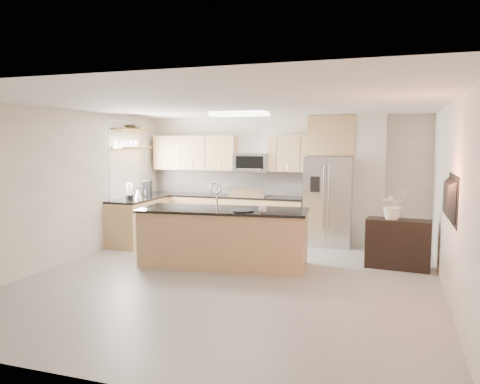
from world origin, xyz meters
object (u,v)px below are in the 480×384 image
(flower_vase, at_px, (393,197))
(bowl, at_px, (133,126))
(kettle, at_px, (138,194))
(range, at_px, (250,217))
(cup, at_px, (263,210))
(island, at_px, (224,237))
(microwave, at_px, (252,162))
(credenza, at_px, (398,244))
(television, at_px, (445,199))
(platter, at_px, (243,211))
(refrigerator, at_px, (329,201))
(blender, at_px, (129,193))
(coffee_maker, at_px, (147,189))

(flower_vase, bearing_deg, bowl, 173.79)
(bowl, bearing_deg, kettle, -43.52)
(range, xyz_separation_m, cup, (0.96, -2.46, 0.53))
(island, xyz_separation_m, flower_vase, (2.66, 0.74, 0.69))
(microwave, xyz_separation_m, bowl, (-2.25, -1.05, 0.76))
(bowl, bearing_deg, credenza, -5.94)
(bowl, relative_size, flower_vase, 0.56)
(bowl, relative_size, television, 0.38)
(cup, height_order, platter, cup)
(range, xyz_separation_m, microwave, (0.00, 0.12, 1.16))
(television, bearing_deg, island, 74.75)
(refrigerator, distance_m, television, 3.62)
(television, bearing_deg, range, 48.36)
(island, height_order, bowl, bowl)
(flower_vase, bearing_deg, credenza, 8.72)
(credenza, height_order, platter, platter)
(microwave, height_order, refrigerator, microwave)
(microwave, distance_m, island, 2.63)
(blender, bearing_deg, credenza, -0.91)
(credenza, bearing_deg, bowl, 178.93)
(island, relative_size, television, 2.66)
(coffee_maker, distance_m, television, 6.12)
(credenza, distance_m, flower_vase, 0.77)
(refrigerator, distance_m, cup, 2.51)
(range, distance_m, refrigerator, 1.71)
(microwave, bearing_deg, blender, -143.83)
(credenza, height_order, bowl, bowl)
(range, height_order, blender, blender)
(platter, bearing_deg, microwave, 103.61)
(microwave, bearing_deg, cup, -69.54)
(coffee_maker, bearing_deg, platter, -32.26)
(credenza, relative_size, kettle, 4.32)
(cup, relative_size, blender, 0.37)
(refrigerator, xyz_separation_m, coffee_maker, (-3.75, -0.63, 0.18))
(platter, bearing_deg, kettle, 154.83)
(cup, bearing_deg, microwave, 110.46)
(microwave, height_order, television, microwave)
(refrigerator, relative_size, coffee_maker, 5.48)
(blender, bearing_deg, kettle, 78.72)
(island, bearing_deg, range, 89.57)
(coffee_maker, xyz_separation_m, television, (5.61, -2.45, 0.27))
(range, relative_size, bowl, 2.80)
(kettle, bearing_deg, credenza, -3.78)
(platter, bearing_deg, credenza, 20.82)
(platter, height_order, blender, blender)
(kettle, distance_m, flower_vase, 4.93)
(blender, height_order, television, television)
(microwave, xyz_separation_m, television, (3.51, -3.24, -0.28))
(cup, distance_m, flower_vase, 2.16)
(island, relative_size, blender, 8.60)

